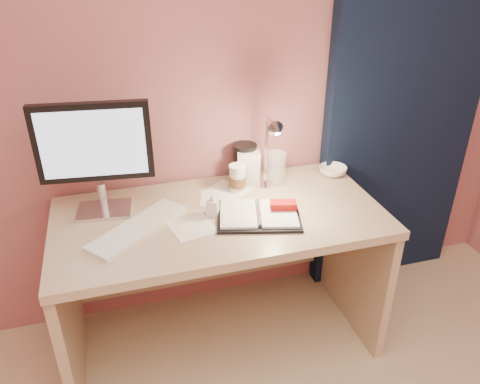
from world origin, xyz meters
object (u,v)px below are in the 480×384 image
object	(u,v)px
bowl	(333,171)
desk_lamp	(274,149)
dark_jar	(245,164)
product_box	(249,167)
coffee_cup	(237,179)
planner	(261,214)
lotion_bottle	(213,204)
monitor	(95,149)
clear_cup	(276,168)
desk	(217,248)
keyboard	(138,228)

from	to	relation	value
bowl	desk_lamp	bearing A→B (deg)	-161.67
dark_jar	product_box	size ratio (longest dim) A/B	0.99
coffee_cup	desk_lamp	bearing A→B (deg)	-32.63
product_box	bowl	bearing A→B (deg)	9.61
coffee_cup	product_box	size ratio (longest dim) A/B	0.80
planner	lotion_bottle	distance (m)	0.21
monitor	bowl	distance (m)	1.14
desk_lamp	clear_cup	bearing A→B (deg)	65.89
dark_jar	monitor	bearing A→B (deg)	-168.12
desk_lamp	coffee_cup	bearing A→B (deg)	149.75
desk	planner	xyz separation A→B (m)	(0.16, -0.15, 0.24)
keyboard	desk	bearing A→B (deg)	-23.72
coffee_cup	bowl	world-z (taller)	coffee_cup
desk	desk_lamp	world-z (taller)	desk_lamp
bowl	lotion_bottle	world-z (taller)	lotion_bottle
monitor	product_box	bearing A→B (deg)	15.13
product_box	coffee_cup	bearing A→B (deg)	-121.36
keyboard	clear_cup	distance (m)	0.72
coffee_cup	lotion_bottle	size ratio (longest dim) A/B	1.21
keyboard	lotion_bottle	world-z (taller)	lotion_bottle
bowl	product_box	size ratio (longest dim) A/B	0.86
clear_cup	dark_jar	bearing A→B (deg)	145.75
planner	bowl	size ratio (longest dim) A/B	2.92
clear_cup	desk_lamp	size ratio (longest dim) A/B	0.42
monitor	desk	bearing A→B (deg)	-2.86
keyboard	dark_jar	bearing A→B (deg)	-9.67
coffee_cup	dark_jar	bearing A→B (deg)	58.24
planner	coffee_cup	size ratio (longest dim) A/B	3.12
dark_jar	desk	bearing A→B (deg)	-132.14
coffee_cup	product_box	world-z (taller)	product_box
product_box	desk	bearing A→B (deg)	-123.46
planner	product_box	distance (m)	0.34
coffee_cup	bowl	xyz separation A→B (m)	(0.50, 0.03, -0.04)
planner	dark_jar	size ratio (longest dim) A/B	2.52
monitor	dark_jar	distance (m)	0.72
bowl	planner	bearing A→B (deg)	-149.13
coffee_cup	lotion_bottle	xyz separation A→B (m)	(-0.16, -0.18, -0.01)
lotion_bottle	desk_lamp	size ratio (longest dim) A/B	0.29
desk	coffee_cup	distance (m)	0.33
planner	clear_cup	size ratio (longest dim) A/B	2.55
coffee_cup	dark_jar	distance (m)	0.13
coffee_cup	desk_lamp	distance (m)	0.24
planner	bowl	world-z (taller)	planner
monitor	desk_lamp	bearing A→B (deg)	1.89
dark_jar	coffee_cup	bearing A→B (deg)	-121.76
monitor	clear_cup	size ratio (longest dim) A/B	3.11
dark_jar	lotion_bottle	bearing A→B (deg)	-127.93
bowl	product_box	bearing A→B (deg)	174.12
desk	lotion_bottle	bearing A→B (deg)	-112.00
monitor	lotion_bottle	bearing A→B (deg)	-12.42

